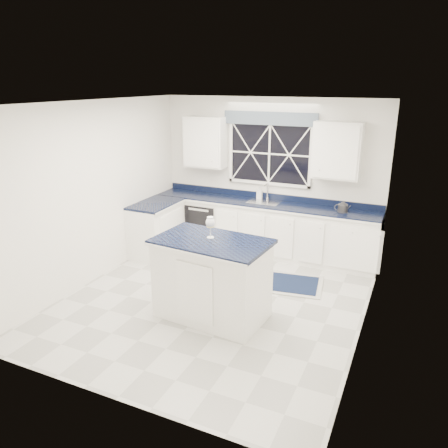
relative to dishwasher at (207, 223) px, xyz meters
The scene contains 13 objects.
ground 2.28m from the dishwasher, 60.57° to the right, with size 4.50×4.50×0.00m, color beige.
back_wall 1.48m from the dishwasher, 15.26° to the left, with size 4.00×0.10×2.70m, color white.
base_cabinets 0.79m from the dishwasher, 12.13° to the right, with size 3.99×1.60×0.90m.
countertop 1.21m from the dishwasher, ahead, with size 3.98×0.64×0.04m, color black.
dishwasher is the anchor object (origin of this frame).
window 1.81m from the dishwasher, 12.95° to the left, with size 1.65×0.09×1.26m.
upper_cabinets 1.86m from the dishwasher, ahead, with size 3.10×0.34×0.90m.
faucet 1.31m from the dishwasher, 10.02° to the left, with size 0.05×0.20×0.30m.
island 2.68m from the dishwasher, 61.96° to the right, with size 1.50×0.98×1.07m.
rug 2.10m from the dishwasher, 30.91° to the right, with size 1.39×0.97×0.02m.
kettle 2.53m from the dishwasher, ahead, with size 0.26×0.18×0.18m.
wine_glass 2.73m from the dishwasher, 62.22° to the right, with size 0.12×0.12×0.28m.
soap_bottle 1.16m from the dishwasher, 13.04° to the left, with size 0.09×0.10×0.21m, color silver.
Camera 1 is at (2.42, -4.99, 2.97)m, focal length 35.00 mm.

